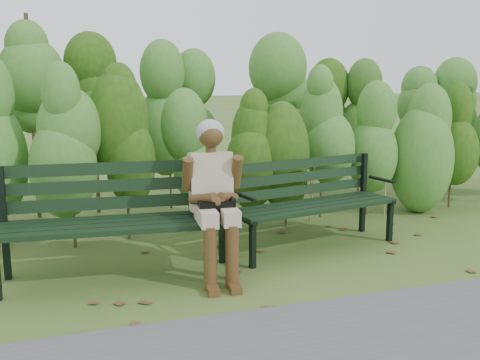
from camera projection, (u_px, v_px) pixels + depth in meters
name	position (u px, v px, depth m)	size (l,w,h in m)	color
ground	(252.00, 266.00, 5.18)	(80.00, 80.00, 0.00)	#375A1F
hedge_band	(200.00, 116.00, 6.68)	(11.04, 1.67, 2.42)	#47381E
leaf_litter	(253.00, 271.00, 5.06)	(5.82, 2.21, 0.01)	brown
bench_left	(118.00, 211.00, 4.84)	(2.03, 0.81, 0.99)	black
bench_right	(308.00, 196.00, 5.72)	(1.86, 0.92, 0.89)	black
seated_woman	(214.00, 189.00, 4.80)	(0.54, 0.79, 1.37)	#BDB290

